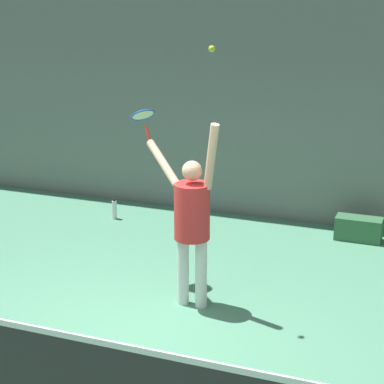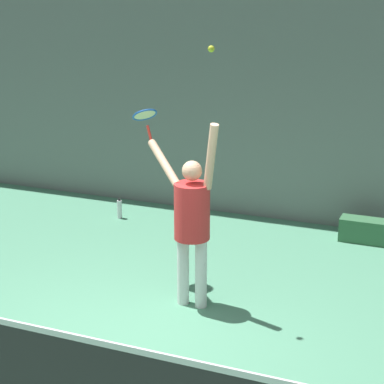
{
  "view_description": "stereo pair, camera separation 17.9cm",
  "coord_description": "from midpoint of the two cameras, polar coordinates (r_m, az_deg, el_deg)",
  "views": [
    {
      "loc": [
        2.79,
        -5.33,
        3.42
      ],
      "look_at": [
        0.24,
        1.23,
        1.31
      ],
      "focal_mm": 65.0,
      "sensor_mm": 36.0,
      "label": 1
    },
    {
      "loc": [
        2.95,
        -5.26,
        3.42
      ],
      "look_at": [
        0.24,
        1.23,
        1.31
      ],
      "focal_mm": 65.0,
      "sensor_mm": 36.0,
      "label": 2
    }
  ],
  "objects": [
    {
      "name": "ground_plane",
      "position": [
        6.93,
        -5.13,
        -12.99
      ],
      "size": [
        18.0,
        18.0,
        0.0
      ],
      "primitive_type": "plane",
      "color": "#4C8C6B"
    },
    {
      "name": "back_wall",
      "position": [
        10.25,
        6.48,
        11.44
      ],
      "size": [
        18.0,
        0.1,
        5.0
      ],
      "color": "slate",
      "rests_on": "ground_plane"
    },
    {
      "name": "court_net",
      "position": [
        5.68,
        -11.87,
        -14.7
      ],
      "size": [
        7.78,
        0.07,
        1.06
      ],
      "color": "#333333",
      "rests_on": "ground_plane"
    },
    {
      "name": "tennis_player",
      "position": [
        7.44,
        0.65,
        -2.0
      ],
      "size": [
        1.05,
        0.64,
        2.08
      ],
      "color": "white",
      "rests_on": "ground_plane"
    },
    {
      "name": "tennis_racket",
      "position": [
        7.97,
        -3.22,
        6.2
      ],
      "size": [
        0.39,
        0.39,
        0.38
      ],
      "color": "red"
    },
    {
      "name": "tennis_ball",
      "position": [
        6.82,
        2.35,
        11.65
      ],
      "size": [
        0.07,
        0.07,
        0.07
      ],
      "color": "#CCDB2D"
    },
    {
      "name": "water_bottle",
      "position": [
        10.59,
        -5.48,
        -1.39
      ],
      "size": [
        0.07,
        0.07,
        0.32
      ],
      "color": "silver",
      "rests_on": "ground_plane"
    },
    {
      "name": "equipment_bag",
      "position": [
        9.9,
        14.38,
        -3.06
      ],
      "size": [
        0.63,
        0.29,
        0.33
      ],
      "color": "#33663F",
      "rests_on": "ground_plane"
    }
  ]
}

